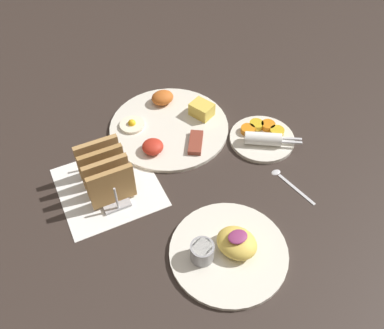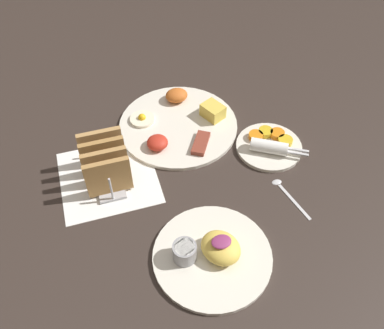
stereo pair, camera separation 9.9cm
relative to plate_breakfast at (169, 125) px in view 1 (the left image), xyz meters
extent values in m
plane|color=#332823|center=(-0.02, -0.18, -0.01)|extent=(3.00, 3.00, 0.00)
cube|color=white|center=(-0.21, -0.12, -0.01)|extent=(0.22, 0.22, 0.00)
cylinder|color=silver|center=(0.00, 0.00, -0.01)|extent=(0.31, 0.31, 0.01)
cube|color=#E5C64C|center=(0.09, 0.00, 0.02)|extent=(0.06, 0.07, 0.04)
ellipsoid|color=#C66023|center=(0.02, 0.09, 0.02)|extent=(0.06, 0.05, 0.03)
cylinder|color=#F4EACC|center=(-0.09, 0.04, 0.00)|extent=(0.06, 0.06, 0.01)
sphere|color=yellow|center=(-0.09, 0.04, 0.01)|extent=(0.02, 0.02, 0.02)
ellipsoid|color=red|center=(-0.07, -0.07, 0.01)|extent=(0.05, 0.05, 0.03)
cube|color=brown|center=(0.03, -0.09, 0.01)|extent=(0.07, 0.08, 0.01)
cylinder|color=silver|center=(0.19, -0.14, -0.01)|extent=(0.16, 0.16, 0.01)
cylinder|color=gold|center=(0.23, -0.15, 0.01)|extent=(0.04, 0.04, 0.01)
cylinder|color=orange|center=(0.22, -0.12, 0.01)|extent=(0.04, 0.04, 0.01)
cylinder|color=gold|center=(0.20, -0.10, 0.01)|extent=(0.04, 0.04, 0.01)
cylinder|color=orange|center=(0.17, -0.11, 0.01)|extent=(0.04, 0.04, 0.01)
cylinder|color=white|center=(0.18, -0.16, 0.02)|extent=(0.09, 0.07, 0.03)
cube|color=silver|center=(0.24, -0.19, 0.02)|extent=(0.05, 0.03, 0.00)
cube|color=silver|center=(0.24, -0.20, 0.02)|extent=(0.05, 0.03, 0.00)
cylinder|color=silver|center=(-0.04, -0.39, -0.01)|extent=(0.24, 0.24, 0.01)
ellipsoid|color=#EAC651|center=(-0.02, -0.39, 0.02)|extent=(0.10, 0.11, 0.04)
ellipsoid|color=#8C3366|center=(-0.02, -0.39, 0.04)|extent=(0.04, 0.03, 0.01)
cylinder|color=#99999E|center=(-0.09, -0.38, 0.02)|extent=(0.05, 0.05, 0.04)
cylinder|color=white|center=(-0.09, -0.38, 0.04)|extent=(0.04, 0.04, 0.01)
cube|color=#B7B7BC|center=(-0.21, -0.12, 0.00)|extent=(0.06, 0.15, 0.01)
cube|color=#AD7F47|center=(-0.21, -0.17, 0.05)|extent=(0.10, 0.01, 0.10)
cube|color=#B0834A|center=(-0.21, -0.14, 0.05)|extent=(0.10, 0.01, 0.10)
cube|color=#A77941|center=(-0.21, -0.10, 0.05)|extent=(0.10, 0.01, 0.10)
cube|color=tan|center=(-0.21, -0.07, 0.05)|extent=(0.10, 0.01, 0.10)
cylinder|color=#B7B7BC|center=(-0.21, -0.19, 0.03)|extent=(0.01, 0.01, 0.07)
cylinder|color=#B7B7BC|center=(-0.21, -0.05, 0.03)|extent=(0.01, 0.01, 0.07)
cube|color=silver|center=(0.18, -0.31, -0.01)|extent=(0.03, 0.11, 0.00)
ellipsoid|color=silver|center=(0.17, -0.25, -0.01)|extent=(0.02, 0.02, 0.01)
camera|label=1|loc=(-0.30, -0.75, 0.76)|focal=40.00mm
camera|label=2|loc=(-0.21, -0.79, 0.76)|focal=40.00mm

